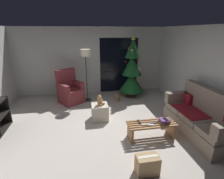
{
  "coord_description": "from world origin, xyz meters",
  "views": [
    {
      "loc": [
        -0.39,
        -3.63,
        2.35
      ],
      "look_at": [
        0.4,
        0.7,
        0.85
      ],
      "focal_mm": 27.65,
      "sensor_mm": 36.0,
      "label": 1
    }
  ],
  "objects_px": {
    "remote_white": "(150,125)",
    "armchair": "(70,91)",
    "teddy_bear_chestnut_by_tree": "(117,98)",
    "cardboard_box_taped_mid_floor": "(147,165)",
    "book_stack": "(164,121)",
    "ottoman": "(100,112)",
    "teddy_bear_honey": "(100,101)",
    "remote_graphite": "(154,123)",
    "cell_phone": "(166,119)",
    "couch": "(201,118)",
    "remote_silver": "(145,125)",
    "floor_lamp": "(86,58)",
    "remote_black": "(139,122)",
    "christmas_tree": "(132,71)",
    "coffee_table": "(151,128)"
  },
  "relations": [
    {
      "from": "remote_graphite",
      "to": "floor_lamp",
      "type": "xyz_separation_m",
      "value": [
        -1.38,
        2.57,
        1.12
      ]
    },
    {
      "from": "remote_black",
      "to": "cell_phone",
      "type": "relative_size",
      "value": 1.08
    },
    {
      "from": "remote_silver",
      "to": "teddy_bear_chestnut_by_tree",
      "type": "xyz_separation_m",
      "value": [
        -0.12,
        2.37,
        -0.27
      ]
    },
    {
      "from": "couch",
      "to": "armchair",
      "type": "relative_size",
      "value": 1.73
    },
    {
      "from": "armchair",
      "to": "floor_lamp",
      "type": "distance_m",
      "value": 1.25
    },
    {
      "from": "book_stack",
      "to": "teddy_bear_honey",
      "type": "relative_size",
      "value": 0.94
    },
    {
      "from": "remote_graphite",
      "to": "cardboard_box_taped_mid_floor",
      "type": "height_order",
      "value": "remote_graphite"
    },
    {
      "from": "remote_white",
      "to": "teddy_bear_honey",
      "type": "bearing_deg",
      "value": -122.64
    },
    {
      "from": "cell_phone",
      "to": "couch",
      "type": "bearing_deg",
      "value": -10.06
    },
    {
      "from": "remote_black",
      "to": "ottoman",
      "type": "distance_m",
      "value": 1.28
    },
    {
      "from": "couch",
      "to": "remote_black",
      "type": "xyz_separation_m",
      "value": [
        -1.48,
        0.13,
        -0.01
      ]
    },
    {
      "from": "ottoman",
      "to": "teddy_bear_chestnut_by_tree",
      "type": "height_order",
      "value": "ottoman"
    },
    {
      "from": "book_stack",
      "to": "teddy_bear_chestnut_by_tree",
      "type": "bearing_deg",
      "value": 103.89
    },
    {
      "from": "coffee_table",
      "to": "teddy_bear_honey",
      "type": "bearing_deg",
      "value": 134.38
    },
    {
      "from": "book_stack",
      "to": "teddy_bear_chestnut_by_tree",
      "type": "xyz_separation_m",
      "value": [
        -0.58,
        2.35,
        -0.3
      ]
    },
    {
      "from": "christmas_tree",
      "to": "ottoman",
      "type": "height_order",
      "value": "christmas_tree"
    },
    {
      "from": "cardboard_box_taped_mid_floor",
      "to": "teddy_bear_honey",
      "type": "bearing_deg",
      "value": 105.55
    },
    {
      "from": "ottoman",
      "to": "teddy_bear_chestnut_by_tree",
      "type": "xyz_separation_m",
      "value": [
        0.75,
        1.23,
        -0.1
      ]
    },
    {
      "from": "armchair",
      "to": "ottoman",
      "type": "xyz_separation_m",
      "value": [
        0.85,
        -1.4,
        -0.18
      ]
    },
    {
      "from": "cell_phone",
      "to": "cardboard_box_taped_mid_floor",
      "type": "relative_size",
      "value": 0.37
    },
    {
      "from": "christmas_tree",
      "to": "floor_lamp",
      "type": "relative_size",
      "value": 1.22
    },
    {
      "from": "christmas_tree",
      "to": "book_stack",
      "type": "bearing_deg",
      "value": -90.72
    },
    {
      "from": "couch",
      "to": "armchair",
      "type": "height_order",
      "value": "armchair"
    },
    {
      "from": "floor_lamp",
      "to": "teddy_bear_chestnut_by_tree",
      "type": "bearing_deg",
      "value": -12.87
    },
    {
      "from": "book_stack",
      "to": "floor_lamp",
      "type": "relative_size",
      "value": 0.15
    },
    {
      "from": "cell_phone",
      "to": "floor_lamp",
      "type": "relative_size",
      "value": 0.08
    },
    {
      "from": "remote_graphite",
      "to": "teddy_bear_chestnut_by_tree",
      "type": "distance_m",
      "value": 2.38
    },
    {
      "from": "coffee_table",
      "to": "remote_black",
      "type": "xyz_separation_m",
      "value": [
        -0.27,
        0.09,
        0.14
      ]
    },
    {
      "from": "remote_graphite",
      "to": "teddy_bear_chestnut_by_tree",
      "type": "xyz_separation_m",
      "value": [
        -0.35,
        2.34,
        -0.27
      ]
    },
    {
      "from": "cell_phone",
      "to": "teddy_bear_honey",
      "type": "xyz_separation_m",
      "value": [
        -1.35,
        1.14,
        0.08
      ]
    },
    {
      "from": "remote_white",
      "to": "armchair",
      "type": "relative_size",
      "value": 0.14
    },
    {
      "from": "remote_graphite",
      "to": "coffee_table",
      "type": "bearing_deg",
      "value": -140.0
    },
    {
      "from": "remote_black",
      "to": "book_stack",
      "type": "height_order",
      "value": "book_stack"
    },
    {
      "from": "teddy_bear_chestnut_by_tree",
      "to": "cardboard_box_taped_mid_floor",
      "type": "xyz_separation_m",
      "value": [
        -0.17,
        -3.3,
        0.05
      ]
    },
    {
      "from": "ottoman",
      "to": "cell_phone",
      "type": "bearing_deg",
      "value": -40.14
    },
    {
      "from": "coffee_table",
      "to": "book_stack",
      "type": "distance_m",
      "value": 0.33
    },
    {
      "from": "cell_phone",
      "to": "remote_silver",
      "type": "bearing_deg",
      "value": 168.42
    },
    {
      "from": "remote_white",
      "to": "book_stack",
      "type": "height_order",
      "value": "book_stack"
    },
    {
      "from": "christmas_tree",
      "to": "teddy_bear_honey",
      "type": "height_order",
      "value": "christmas_tree"
    },
    {
      "from": "remote_black",
      "to": "armchair",
      "type": "distance_m",
      "value": 2.91
    },
    {
      "from": "teddy_bear_honey",
      "to": "teddy_bear_chestnut_by_tree",
      "type": "xyz_separation_m",
      "value": [
        0.75,
        1.23,
        -0.44
      ]
    },
    {
      "from": "couch",
      "to": "floor_lamp",
      "type": "height_order",
      "value": "floor_lamp"
    },
    {
      "from": "remote_white",
      "to": "teddy_bear_chestnut_by_tree",
      "type": "bearing_deg",
      "value": -157.04
    },
    {
      "from": "christmas_tree",
      "to": "remote_silver",
      "type": "bearing_deg",
      "value": -100.32
    },
    {
      "from": "cell_phone",
      "to": "ottoman",
      "type": "xyz_separation_m",
      "value": [
        -1.36,
        1.14,
        -0.26
      ]
    },
    {
      "from": "remote_black",
      "to": "cell_phone",
      "type": "height_order",
      "value": "cell_phone"
    },
    {
      "from": "book_stack",
      "to": "cell_phone",
      "type": "height_order",
      "value": "cell_phone"
    },
    {
      "from": "remote_graphite",
      "to": "remote_white",
      "type": "bearing_deg",
      "value": -80.02
    },
    {
      "from": "floor_lamp",
      "to": "teddy_bear_honey",
      "type": "xyz_separation_m",
      "value": [
        0.28,
        -1.47,
        -0.95
      ]
    },
    {
      "from": "coffee_table",
      "to": "teddy_bear_chestnut_by_tree",
      "type": "bearing_deg",
      "value": 97.48
    }
  ]
}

